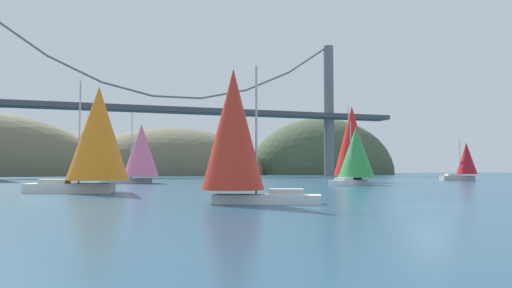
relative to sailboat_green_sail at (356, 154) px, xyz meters
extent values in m
plane|color=navy|center=(-13.94, -31.84, -4.07)|extent=(360.00, 360.00, 0.00)
ellipsoid|color=#425138|center=(46.06, 103.16, -4.07)|extent=(56.08, 44.00, 41.68)
ellipsoid|color=#6B664C|center=(-8.94, 103.16, -4.07)|extent=(63.69, 44.00, 31.57)
cylinder|color=slate|center=(28.67, 63.16, 14.33)|extent=(2.80, 2.80, 36.79)
cube|color=#47474C|center=(-13.94, 63.16, 12.77)|extent=(121.21, 6.00, 1.20)
cylinder|color=slate|center=(-50.46, 63.16, 28.57)|extent=(12.45, 0.50, 8.71)
cylinder|color=slate|center=(-38.28, 63.16, 21.65)|extent=(12.38, 0.50, 5.99)
cylinder|color=slate|center=(-26.11, 63.16, 17.50)|extent=(12.28, 0.50, 3.25)
cylinder|color=slate|center=(-13.94, 63.16, 16.12)|extent=(12.17, 0.50, 0.50)
cylinder|color=slate|center=(-1.77, 63.16, 17.50)|extent=(12.28, 0.50, 3.25)
cylinder|color=slate|center=(10.41, 63.16, 21.65)|extent=(12.38, 0.50, 5.99)
cylinder|color=slate|center=(22.58, 63.16, 28.57)|extent=(12.45, 0.50, 8.71)
cube|color=white|center=(-1.72, -1.09, -3.73)|extent=(6.84, 5.33, 0.68)
cube|color=beige|center=(-2.77, -1.75, -3.21)|extent=(2.65, 2.44, 0.36)
cylinder|color=#B2B2B7|center=(-1.15, -0.72, 0.41)|extent=(0.14, 0.14, 7.59)
cone|color=green|center=(0.13, 0.08, 0.25)|extent=(6.56, 6.56, 6.68)
cube|color=white|center=(-22.24, -27.32, -3.79)|extent=(6.67, 4.16, 0.55)
cube|color=beige|center=(-21.16, -27.79, -3.34)|extent=(2.43, 2.00, 0.36)
cylinder|color=#B2B2B7|center=(-22.84, -27.06, 0.47)|extent=(0.14, 0.14, 7.97)
cone|color=red|center=(-24.16, -26.48, 0.56)|extent=(5.12, 5.12, 7.55)
cube|color=black|center=(5.93, 12.80, -3.69)|extent=(3.79, 8.62, 0.76)
cube|color=beige|center=(6.25, 14.27, -3.13)|extent=(2.10, 2.95, 0.36)
cylinder|color=#B2B2B7|center=(5.76, 11.98, 2.45)|extent=(0.14, 0.14, 11.53)
cone|color=red|center=(5.37, 10.18, 2.45)|extent=(6.85, 6.85, 10.91)
cube|color=white|center=(-34.49, -10.21, -3.64)|extent=(7.72, 3.87, 0.85)
cube|color=beige|center=(-35.79, -9.86, -3.04)|extent=(2.70, 2.11, 0.36)
cylinder|color=#B2B2B7|center=(-33.77, -10.40, 1.33)|extent=(0.14, 0.14, 9.10)
cone|color=orange|center=(-32.19, -10.81, 1.23)|extent=(6.53, 6.53, 8.31)
cube|color=#B7B2A8|center=(28.59, 13.71, -3.64)|extent=(6.04, 3.09, 0.85)
cube|color=beige|center=(27.58, 13.95, -3.04)|extent=(2.12, 1.77, 0.36)
cylinder|color=#B2B2B7|center=(29.15, 13.57, -0.02)|extent=(0.14, 0.14, 6.41)
cone|color=#B21423|center=(30.39, 13.28, -0.08)|extent=(4.25, 4.25, 5.69)
cube|color=#B7B2A8|center=(-28.39, 15.45, -3.73)|extent=(7.35, 5.00, 0.68)
cube|color=beige|center=(-29.55, 14.86, -3.21)|extent=(2.74, 2.37, 0.36)
cylinder|color=#B2B2B7|center=(-27.74, 15.77, 1.40)|extent=(0.14, 0.14, 9.57)
cone|color=pink|center=(-26.32, 16.48, 0.77)|extent=(6.95, 6.95, 7.72)
camera|label=1|loc=(-31.90, -54.32, -1.91)|focal=32.76mm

